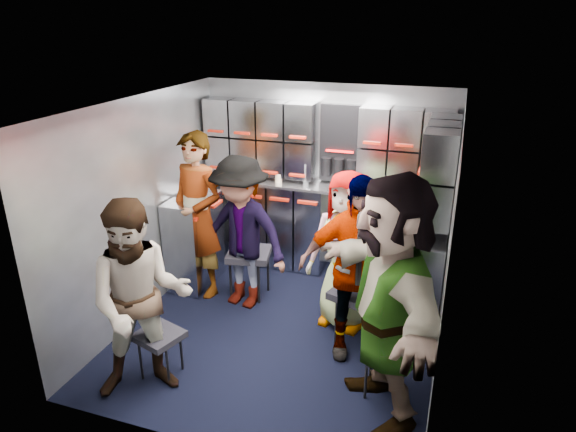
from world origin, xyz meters
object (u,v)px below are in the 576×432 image
(jump_seat_mid_right, at_px, (358,296))
(attendant_arc_b, at_px, (241,233))
(attendant_standing, at_px, (197,216))
(attendant_arc_a, at_px, (141,301))
(jump_seat_near_right, at_px, (387,353))
(attendant_arc_e, at_px, (389,301))
(jump_seat_center, at_px, (349,277))
(jump_seat_mid_left, at_px, (249,256))
(attendant_arc_d, at_px, (356,268))
(attendant_arc_c, at_px, (347,250))
(jump_seat_near_left, at_px, (159,338))

(jump_seat_mid_right, xyz_separation_m, attendant_arc_b, (-1.23, 0.26, 0.33))
(attendant_standing, xyz_separation_m, attendant_arc_a, (0.33, -1.52, -0.07))
(jump_seat_near_right, distance_m, attendant_arc_e, 0.59)
(jump_seat_center, height_order, jump_seat_mid_right, jump_seat_mid_right)
(jump_seat_mid_left, bearing_deg, attendant_standing, -169.63)
(jump_seat_mid_right, xyz_separation_m, attendant_arc_d, (-0.00, -0.18, 0.37))
(attendant_arc_c, bearing_deg, jump_seat_mid_left, -178.63)
(jump_seat_center, bearing_deg, attendant_arc_a, -127.78)
(jump_seat_mid_left, relative_size, attendant_arc_b, 0.32)
(jump_seat_near_left, relative_size, jump_seat_mid_left, 0.83)
(attendant_arc_a, relative_size, attendant_arc_c, 1.05)
(jump_seat_mid_left, xyz_separation_m, jump_seat_near_right, (1.58, -1.07, -0.08))
(jump_seat_near_right, xyz_separation_m, attendant_arc_a, (-1.77, -0.54, 0.42))
(jump_seat_center, bearing_deg, attendant_arc_c, -90.00)
(jump_seat_near_left, xyz_separation_m, attendant_arc_b, (0.18, 1.25, 0.43))
(attendant_standing, bearing_deg, jump_seat_mid_left, 25.68)
(jump_seat_near_left, bearing_deg, attendant_arc_d, 30.04)
(jump_seat_mid_left, height_order, attendant_arc_a, attendant_arc_a)
(attendant_arc_e, bearing_deg, attendant_arc_c, 175.43)
(jump_seat_mid_right, bearing_deg, attendant_arc_e, -66.33)
(attendant_arc_b, bearing_deg, jump_seat_mid_left, 100.16)
(attendant_arc_c, distance_m, attendant_arc_e, 1.20)
(jump_seat_center, relative_size, attendant_arc_a, 0.28)
(jump_seat_mid_left, xyz_separation_m, jump_seat_center, (1.06, -0.01, -0.05))
(jump_seat_near_right, relative_size, attendant_arc_b, 0.28)
(jump_seat_near_right, height_order, attendant_arc_c, attendant_arc_c)
(jump_seat_mid_left, relative_size, jump_seat_mid_right, 0.95)
(jump_seat_near_left, xyz_separation_m, jump_seat_mid_right, (1.41, 1.00, 0.09))
(attendant_arc_a, height_order, attendant_arc_d, attendant_arc_d)
(jump_seat_near_right, xyz_separation_m, attendant_arc_b, (-1.58, 0.89, 0.41))
(jump_seat_mid_left, relative_size, jump_seat_center, 1.12)
(attendant_arc_d, bearing_deg, jump_seat_near_right, -64.82)
(attendant_arc_a, height_order, attendant_arc_c, attendant_arc_a)
(jump_seat_mid_left, height_order, attendant_arc_c, attendant_arc_c)
(jump_seat_near_left, bearing_deg, attendant_arc_b, 81.66)
(attendant_arc_d, bearing_deg, attendant_arc_b, 147.44)
(jump_seat_near_right, bearing_deg, attendant_arc_d, 128.13)
(jump_seat_near_right, height_order, attendant_arc_a, attendant_arc_a)
(attendant_arc_b, distance_m, attendant_arc_d, 1.30)
(jump_seat_center, xyz_separation_m, attendant_arc_a, (-1.24, -1.60, 0.40))
(jump_seat_center, relative_size, attendant_arc_b, 0.29)
(jump_seat_mid_left, height_order, jump_seat_mid_right, jump_seat_mid_left)
(jump_seat_near_right, distance_m, attendant_arc_c, 1.10)
(jump_seat_mid_left, xyz_separation_m, attendant_standing, (-0.52, -0.09, 0.42))
(jump_seat_center, distance_m, attendant_arc_a, 2.07)
(jump_seat_near_right, distance_m, attendant_arc_a, 1.90)
(attendant_arc_e, bearing_deg, jump_seat_near_right, 149.16)
(jump_seat_near_left, bearing_deg, jump_seat_mid_left, 82.69)
(jump_seat_mid_right, xyz_separation_m, attendant_standing, (-1.74, 0.34, 0.42))
(jump_seat_mid_left, bearing_deg, jump_seat_near_left, -97.31)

